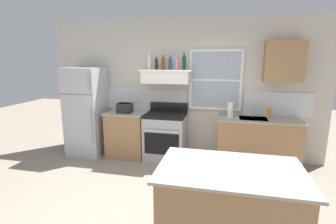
# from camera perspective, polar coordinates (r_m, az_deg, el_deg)

# --- Properties ---
(ground_plane) EXTENTS (16.00, 16.00, 0.00)m
(ground_plane) POSITION_cam_1_polar(r_m,az_deg,el_deg) (3.42, -3.98, -22.75)
(ground_plane) COLOR gray
(back_wall) EXTENTS (5.40, 0.11, 2.70)m
(back_wall) POSITION_cam_1_polar(r_m,az_deg,el_deg) (5.01, 3.54, 5.18)
(back_wall) COLOR beige
(back_wall) RESTS_ON ground_plane
(refrigerator) EXTENTS (0.70, 0.72, 1.78)m
(refrigerator) POSITION_cam_1_polar(r_m,az_deg,el_deg) (5.39, -17.94, 0.10)
(refrigerator) COLOR #B7BABC
(refrigerator) RESTS_ON ground_plane
(counter_left_of_stove) EXTENTS (0.79, 0.63, 0.91)m
(counter_left_of_stove) POSITION_cam_1_polar(r_m,az_deg,el_deg) (5.17, -9.14, -4.89)
(counter_left_of_stove) COLOR #9E754C
(counter_left_of_stove) RESTS_ON ground_plane
(toaster) EXTENTS (0.30, 0.20, 0.19)m
(toaster) POSITION_cam_1_polar(r_m,az_deg,el_deg) (4.98, -9.80, 0.97)
(toaster) COLOR black
(toaster) RESTS_ON counter_left_of_stove
(stove_range) EXTENTS (0.76, 0.69, 1.09)m
(stove_range) POSITION_cam_1_polar(r_m,az_deg,el_deg) (4.90, -0.55, -5.59)
(stove_range) COLOR #9EA0A5
(stove_range) RESTS_ON ground_plane
(range_hood_shelf) EXTENTS (0.96, 0.52, 0.24)m
(range_hood_shelf) POSITION_cam_1_polar(r_m,az_deg,el_deg) (4.78, -0.31, 8.13)
(range_hood_shelf) COLOR white
(bottle_clear_tall) EXTENTS (0.06, 0.06, 0.33)m
(bottle_clear_tall) POSITION_cam_1_polar(r_m,az_deg,el_deg) (4.88, -4.32, 11.26)
(bottle_clear_tall) COLOR silver
(bottle_clear_tall) RESTS_ON range_hood_shelf
(bottle_brown_stout) EXTENTS (0.06, 0.06, 0.24)m
(bottle_brown_stout) POSITION_cam_1_polar(r_m,az_deg,el_deg) (4.85, -2.63, 10.79)
(bottle_brown_stout) COLOR #381E0F
(bottle_brown_stout) RESTS_ON range_hood_shelf
(bottle_amber_wine) EXTENTS (0.07, 0.07, 0.27)m
(bottle_amber_wine) POSITION_cam_1_polar(r_m,az_deg,el_deg) (4.78, -1.13, 10.94)
(bottle_amber_wine) COLOR brown
(bottle_amber_wine) RESTS_ON range_hood_shelf
(bottle_blue_liqueur) EXTENTS (0.07, 0.07, 0.26)m
(bottle_blue_liqueur) POSITION_cam_1_polar(r_m,az_deg,el_deg) (4.76, 0.49, 10.90)
(bottle_blue_liqueur) COLOR #1E478C
(bottle_blue_liqueur) RESTS_ON range_hood_shelf
(bottle_rose_pink) EXTENTS (0.07, 0.07, 0.27)m
(bottle_rose_pink) POSITION_cam_1_polar(r_m,az_deg,el_deg) (4.71, 2.06, 10.92)
(bottle_rose_pink) COLOR #C67F84
(bottle_rose_pink) RESTS_ON range_hood_shelf
(bottle_dark_green_wine) EXTENTS (0.07, 0.07, 0.30)m
(bottle_dark_green_wine) POSITION_cam_1_polar(r_m,az_deg,el_deg) (4.67, 3.67, 11.07)
(bottle_dark_green_wine) COLOR #143819
(bottle_dark_green_wine) RESTS_ON range_hood_shelf
(counter_right_with_sink) EXTENTS (1.43, 0.63, 0.91)m
(counter_right_with_sink) POSITION_cam_1_polar(r_m,az_deg,el_deg) (4.86, 19.60, -6.58)
(counter_right_with_sink) COLOR #9E754C
(counter_right_with_sink) RESTS_ON ground_plane
(sink_faucet) EXTENTS (0.03, 0.17, 0.28)m
(sink_faucet) POSITION_cam_1_polar(r_m,az_deg,el_deg) (4.78, 18.81, 0.98)
(sink_faucet) COLOR silver
(sink_faucet) RESTS_ON counter_right_with_sink
(paper_towel_roll) EXTENTS (0.11, 0.11, 0.27)m
(paper_towel_roll) POSITION_cam_1_polar(r_m,az_deg,el_deg) (4.67, 13.99, 0.52)
(paper_towel_roll) COLOR white
(paper_towel_roll) RESTS_ON counter_right_with_sink
(dish_soap_bottle) EXTENTS (0.06, 0.06, 0.18)m
(dish_soap_bottle) POSITION_cam_1_polar(r_m,az_deg,el_deg) (4.84, 22.03, -0.16)
(dish_soap_bottle) COLOR orange
(dish_soap_bottle) RESTS_ON counter_right_with_sink
(kitchen_island) EXTENTS (1.40, 0.90, 0.91)m
(kitchen_island) POSITION_cam_1_polar(r_m,az_deg,el_deg) (2.77, 13.50, -20.86)
(kitchen_island) COLOR #9E754C
(kitchen_island) RESTS_ON ground_plane
(upper_cabinet_right) EXTENTS (0.64, 0.32, 0.70)m
(upper_cabinet_right) POSITION_cam_1_polar(r_m,az_deg,el_deg) (4.82, 24.84, 10.37)
(upper_cabinet_right) COLOR #9E754C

